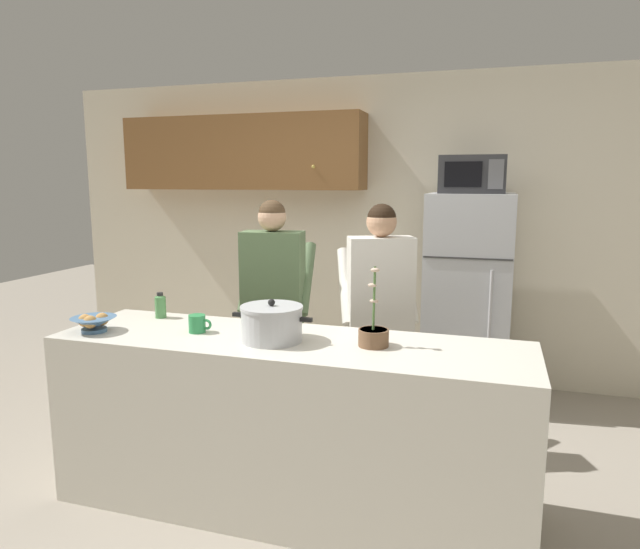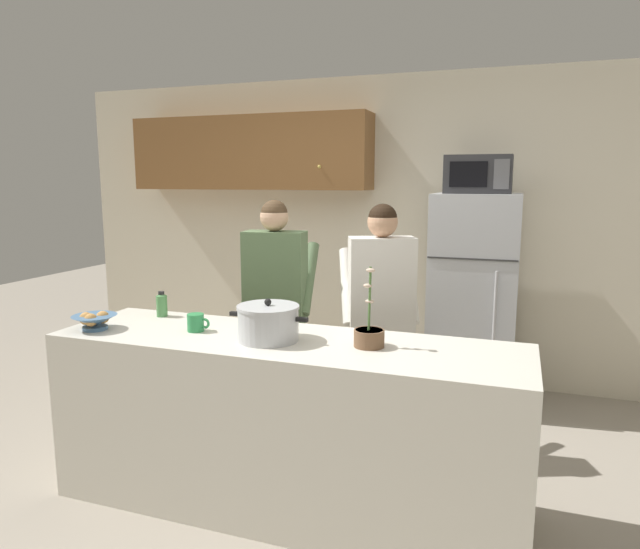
{
  "view_description": "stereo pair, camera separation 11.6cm",
  "coord_description": "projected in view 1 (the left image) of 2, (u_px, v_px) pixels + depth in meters",
  "views": [
    {
      "loc": [
        0.99,
        -2.61,
        1.73
      ],
      "look_at": [
        0.0,
        0.55,
        1.17
      ],
      "focal_mm": 31.7,
      "sensor_mm": 36.0,
      "label": 1
    },
    {
      "loc": [
        1.1,
        -2.58,
        1.73
      ],
      "look_at": [
        0.0,
        0.55,
        1.17
      ],
      "focal_mm": 31.7,
      "sensor_mm": 36.0,
      "label": 2
    }
  ],
  "objects": [
    {
      "name": "ground_plane",
      "position": [
        290.0,
        505.0,
        3.04
      ],
      "size": [
        14.0,
        14.0,
        0.0
      ],
      "primitive_type": "plane",
      "color": "#9E9384"
    },
    {
      "name": "back_wall_unit",
      "position": [
        351.0,
        213.0,
        4.99
      ],
      "size": [
        6.0,
        0.48,
        2.6
      ],
      "color": "beige",
      "rests_on": "ground"
    },
    {
      "name": "kitchen_island",
      "position": [
        289.0,
        424.0,
        2.96
      ],
      "size": [
        2.45,
        0.68,
        0.92
      ],
      "primitive_type": "cube",
      "color": "silver",
      "rests_on": "ground"
    },
    {
      "name": "refrigerator",
      "position": [
        467.0,
        298.0,
        4.41
      ],
      "size": [
        0.64,
        0.68,
        1.63
      ],
      "color": "#B7BABF",
      "rests_on": "ground"
    },
    {
      "name": "microwave",
      "position": [
        473.0,
        175.0,
        4.23
      ],
      "size": [
        0.48,
        0.37,
        0.28
      ],
      "color": "#2D2D30",
      "rests_on": "refrigerator"
    },
    {
      "name": "person_near_pot",
      "position": [
        273.0,
        291.0,
        3.78
      ],
      "size": [
        0.53,
        0.45,
        1.6
      ],
      "color": "#726656",
      "rests_on": "ground"
    },
    {
      "name": "person_by_sink",
      "position": [
        380.0,
        300.0,
        3.53
      ],
      "size": [
        0.58,
        0.54,
        1.59
      ],
      "color": "black",
      "rests_on": "ground"
    },
    {
      "name": "cooking_pot",
      "position": [
        272.0,
        323.0,
        2.85
      ],
      "size": [
        0.43,
        0.32,
        0.22
      ],
      "color": "silver",
      "rests_on": "kitchen_island"
    },
    {
      "name": "coffee_mug",
      "position": [
        198.0,
        324.0,
        3.02
      ],
      "size": [
        0.13,
        0.09,
        0.1
      ],
      "color": "#2D8C4C",
      "rests_on": "kitchen_island"
    },
    {
      "name": "bread_bowl",
      "position": [
        94.0,
        323.0,
        3.02
      ],
      "size": [
        0.24,
        0.24,
        0.1
      ],
      "color": "#4C7299",
      "rests_on": "kitchen_island"
    },
    {
      "name": "bottle_near_edge",
      "position": [
        160.0,
        305.0,
        3.33
      ],
      "size": [
        0.06,
        0.06,
        0.15
      ],
      "color": "#4C8C4C",
      "rests_on": "kitchen_island"
    },
    {
      "name": "potted_orchid",
      "position": [
        374.0,
        334.0,
        2.76
      ],
      "size": [
        0.15,
        0.15,
        0.4
      ],
      "color": "brown",
      "rests_on": "kitchen_island"
    }
  ]
}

